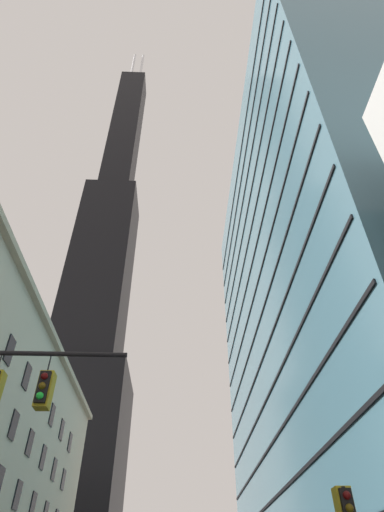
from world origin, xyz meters
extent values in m
cube|color=tan|center=(-10.75, 25.54, 22.67)|extent=(0.70, 63.07, 0.60)
cube|color=black|center=(-10.95, 33.00, 8.20)|extent=(0.14, 1.40, 2.20)
cube|color=black|center=(-10.95, 38.00, 8.20)|extent=(0.14, 1.40, 2.20)
cube|color=black|center=(-10.95, 28.00, 12.40)|extent=(0.14, 1.40, 2.20)
cube|color=black|center=(-10.95, 33.00, 12.40)|extent=(0.14, 1.40, 2.20)
cube|color=black|center=(-10.95, 38.00, 12.40)|extent=(0.14, 1.40, 2.20)
cube|color=black|center=(-10.95, 43.00, 12.40)|extent=(0.14, 1.40, 2.20)
cube|color=black|center=(-10.95, 48.00, 12.40)|extent=(0.14, 1.40, 2.20)
cube|color=black|center=(-10.95, 23.00, 16.60)|extent=(0.14, 1.40, 2.20)
cube|color=black|center=(-10.95, 28.00, 16.60)|extent=(0.14, 1.40, 2.20)
cube|color=black|center=(-10.95, 33.00, 16.60)|extent=(0.14, 1.40, 2.20)
cube|color=black|center=(-10.95, 38.00, 16.60)|extent=(0.14, 1.40, 2.20)
cube|color=black|center=(-10.95, 43.00, 16.60)|extent=(0.14, 1.40, 2.20)
cube|color=black|center=(-10.95, 48.00, 16.60)|extent=(0.14, 1.40, 2.20)
cube|color=black|center=(-21.61, 92.41, 22.44)|extent=(24.05, 24.05, 44.88)
cube|color=black|center=(-21.61, 92.41, 77.52)|extent=(16.83, 16.83, 65.28)
cube|color=black|center=(-21.61, 92.41, 150.96)|extent=(10.82, 10.82, 81.60)
cylinder|color=silver|center=(-23.77, 92.41, 206.25)|extent=(1.20, 1.20, 28.99)
cylinder|color=silver|center=(-19.45, 92.41, 206.25)|extent=(1.20, 1.20, 28.99)
cube|color=teal|center=(19.92, 31.95, 28.97)|extent=(17.84, 51.58, 57.93)
cube|color=black|center=(10.96, 31.95, 8.00)|extent=(0.12, 50.58, 0.24)
cube|color=black|center=(10.96, 31.95, 12.00)|extent=(0.12, 50.58, 0.24)
cube|color=black|center=(10.96, 31.95, 16.00)|extent=(0.12, 50.58, 0.24)
cube|color=black|center=(10.96, 31.95, 20.00)|extent=(0.12, 50.58, 0.24)
cube|color=black|center=(10.96, 31.95, 24.00)|extent=(0.12, 50.58, 0.24)
cube|color=black|center=(10.96, 31.95, 28.00)|extent=(0.12, 50.58, 0.24)
cube|color=black|center=(10.96, 31.95, 32.00)|extent=(0.12, 50.58, 0.24)
cube|color=black|center=(10.96, 31.95, 36.00)|extent=(0.12, 50.58, 0.24)
cube|color=black|center=(10.96, 31.95, 40.00)|extent=(0.12, 50.58, 0.24)
cube|color=black|center=(10.96, 31.95, 44.00)|extent=(0.12, 50.58, 0.24)
cube|color=black|center=(10.96, 31.95, 48.00)|extent=(0.12, 50.58, 0.24)
cube|color=black|center=(10.96, 31.95, 52.00)|extent=(0.12, 50.58, 0.24)
cylinder|color=black|center=(-1.30, 3.95, 6.67)|extent=(0.04, 0.04, 0.60)
cube|color=black|center=(-1.30, 3.95, 5.92)|extent=(0.30, 0.30, 0.90)
cube|color=olive|center=(-1.30, 4.12, 5.92)|extent=(0.40, 0.40, 1.04)
sphere|color=#450808|center=(-1.30, 3.79, 6.20)|extent=(0.20, 0.20, 0.20)
sphere|color=#4B3A08|center=(-1.30, 3.79, 5.92)|extent=(0.20, 0.20, 0.20)
sphere|color=green|center=(-1.30, 3.79, 5.64)|extent=(0.20, 0.20, 0.20)
cube|color=black|center=(6.79, 4.29, 3.07)|extent=(0.30, 0.30, 0.90)
cube|color=olive|center=(6.79, 4.46, 3.07)|extent=(0.40, 0.40, 1.04)
sphere|color=#450808|center=(6.79, 4.13, 3.35)|extent=(0.20, 0.20, 0.20)
sphere|color=#4B3A08|center=(6.79, 4.13, 3.07)|extent=(0.20, 0.20, 0.20)
camera|label=1|loc=(2.48, -7.54, 1.32)|focal=29.05mm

